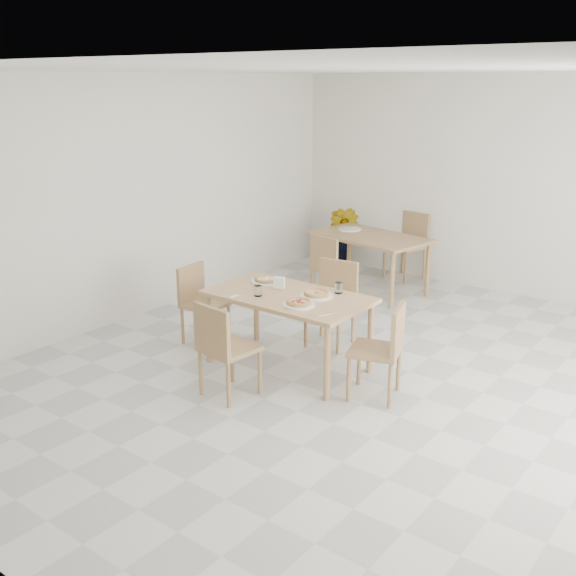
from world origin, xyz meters
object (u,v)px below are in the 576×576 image
Objects in this scene: pizza_margherita at (317,293)px; second_table at (370,241)px; pizza_pepperoni at (299,302)px; tumbler_a at (339,288)px; pizza_mushroom at (267,279)px; chair_back_s at (330,264)px; chair_west at (199,298)px; plate_pepperoni at (299,305)px; chair_north at (334,297)px; plate_margherita at (317,296)px; main_table at (288,302)px; chair_east at (384,345)px; chair_south at (222,344)px; tumbler_b at (258,291)px; napkin_holder at (279,283)px; plate_empty at (350,229)px; potted_plant at (341,237)px; chair_back_n at (409,241)px; plate_mushroom at (267,281)px.

pizza_margherita is 2.73m from second_table.
tumbler_a is at bearing 81.55° from pizza_pepperoni.
tumbler_a reaches higher than pizza_mushroom.
pizza_margherita is at bearing 128.58° from chair_back_s.
chair_west is 2.79× the size of plate_pepperoni.
second_table is (-0.68, 1.86, 0.15)m from chair_north.
plate_margherita is at bearing 94.50° from pizza_pepperoni.
main_table is 0.95× the size of second_table.
chair_east is 2.74× the size of plate_margherita.
chair_back_s is at bearing -69.05° from chair_south.
tumbler_b is 0.29m from napkin_holder.
chair_north reaches higher than main_table.
chair_east is 0.99× the size of chair_back_s.
chair_west is at bearing -91.69° from plate_empty.
chair_north is 2.97m from potted_plant.
plate_margherita is 1.16× the size of pizza_mushroom.
plate_pepperoni is 0.54m from tumbler_a.
tumbler_b is at bearing -134.87° from main_table.
plate_pepperoni is at bearing -29.55° from pizza_mushroom.
chair_south is 0.80m from pizza_pepperoni.
second_table is 0.87m from chair_back_n.
chair_east is 4.27m from potted_plant.
napkin_holder reaches higher than chair_west.
chair_north is at bearing -58.17° from potted_plant.
tumbler_a is 0.33× the size of plate_empty.
main_table is 1.76× the size of chair_north.
plate_mushroom is 3.18× the size of tumbler_a.
pizza_pepperoni is (0.70, -0.39, 0.00)m from pizza_mushroom.
chair_back_s is at bearing -152.92° from chair_east.
potted_plant is (-0.40, 3.35, -0.01)m from chair_west.
potted_plant is at bearing 117.75° from pizza_pepperoni.
pizza_pepperoni is (0.33, 0.68, 0.27)m from chair_south.
tumbler_a is at bearing -60.84° from chair_north.
chair_north is at bearing 133.91° from chair_back_s.
plate_pepperoni is 4.00m from potted_plant.
potted_plant reaches higher than tumbler_b.
plate_pepperoni is 0.48m from tumbler_b.
plate_empty is (-0.55, -0.71, 0.22)m from chair_back_n.
chair_east is 0.86m from plate_pepperoni.
plate_empty is at bearing 116.72° from pizza_margherita.
pizza_pepperoni is (0.28, -0.20, 0.11)m from main_table.
chair_north is (0.03, 1.69, 0.01)m from chair_south.
chair_south is 2.78× the size of plate_margherita.
pizza_mushroom is at bearing -73.87° from second_table.
main_table is at bearing -64.63° from potted_plant.
chair_west is 0.87× the size of potted_plant.
chair_back_n is (0.24, 1.63, 0.03)m from chair_back_s.
plate_margherita is at bearing -116.58° from chair_east.
tumbler_a is 2.57m from second_table.
pizza_mushroom is (-1.49, 0.21, 0.28)m from chair_east.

